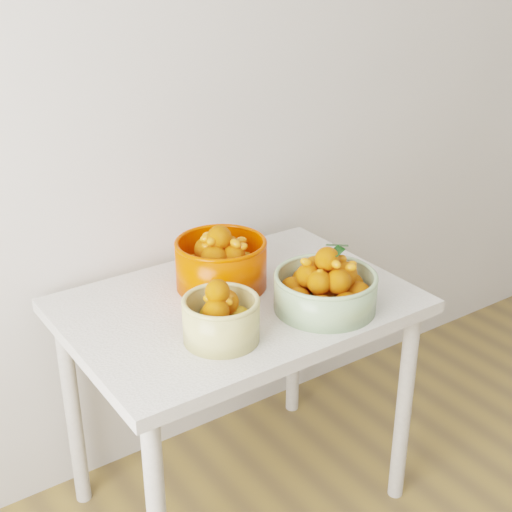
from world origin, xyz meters
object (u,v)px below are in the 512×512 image
at_px(bowl_cream, 221,317).
at_px(bowl_green, 326,288).
at_px(table, 238,328).
at_px(bowl_orange, 221,262).

relative_size(bowl_cream, bowl_green, 0.75).
xyz_separation_m(table, bowl_cream, (-0.16, -0.16, 0.16)).
bearing_deg(table, bowl_orange, 84.65).
bearing_deg(bowl_orange, bowl_green, -59.65).
relative_size(table, bowl_orange, 3.16).
bearing_deg(bowl_cream, bowl_orange, 58.12).
height_order(bowl_cream, bowl_green, bowl_green).
bearing_deg(bowl_orange, table, -95.35).
relative_size(table, bowl_green, 2.80).
bearing_deg(bowl_orange, bowl_cream, -121.88).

